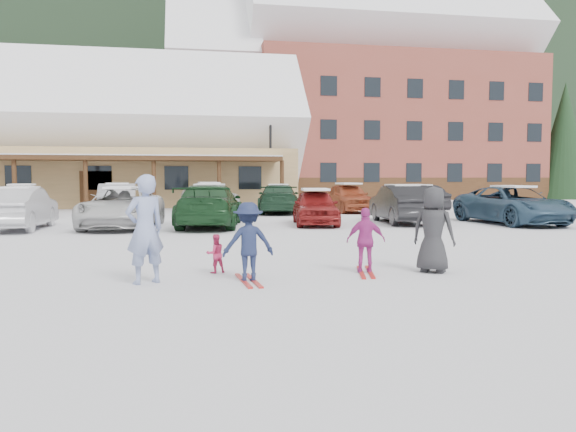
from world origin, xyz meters
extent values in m
plane|color=silver|center=(0.00, 0.00, 0.00)|extent=(160.00, 160.00, 0.00)
cube|color=black|center=(0.00, 85.00, 19.00)|extent=(300.00, 70.00, 38.00)
cube|color=tan|center=(-9.00, 28.00, 1.80)|extent=(28.00, 10.00, 3.60)
cube|color=#422814|center=(-9.00, 21.80, 2.90)|extent=(25.20, 2.60, 0.25)
cube|color=white|center=(-9.00, 28.00, 5.54)|extent=(29.12, 9.69, 9.69)
cube|color=brown|center=(16.00, 38.00, 6.00)|extent=(24.00, 14.00, 12.00)
cube|color=brown|center=(0.50, 38.00, 4.50)|extent=(7.00, 12.60, 9.00)
cube|color=white|center=(16.00, 38.00, 14.69)|extent=(24.96, 13.57, 13.57)
cube|color=#422814|center=(16.00, 31.04, 0.90)|extent=(24.00, 0.10, 1.80)
cylinder|color=black|center=(3.37, 23.68, 2.76)|extent=(0.16, 0.16, 5.51)
cube|color=black|center=(3.37, 23.68, 5.64)|extent=(0.50, 0.25, 0.25)
cylinder|color=black|center=(30.00, 32.00, 0.66)|extent=(0.60, 0.60, 1.32)
cone|color=black|center=(30.00, 32.00, 6.27)|extent=(4.84, 4.84, 9.90)
cylinder|color=black|center=(6.00, 44.00, 0.54)|extent=(0.60, 0.60, 1.08)
cone|color=black|center=(6.00, 44.00, 5.13)|extent=(3.96, 3.96, 8.10)
cylinder|color=black|center=(34.00, 46.00, 0.69)|extent=(0.60, 0.60, 1.38)
cone|color=black|center=(34.00, 46.00, 6.55)|extent=(5.06, 5.06, 10.35)
imported|color=#8191BF|center=(-2.62, -1.12, 0.95)|extent=(0.83, 0.73, 1.90)
imported|color=#C52B5B|center=(-1.36, -0.26, 0.38)|extent=(0.43, 0.38, 0.75)
imported|color=#182141|center=(-0.83, -1.24, 0.71)|extent=(0.95, 0.59, 1.41)
cube|color=red|center=(-0.83, -1.24, 0.01)|extent=(0.30, 1.41, 0.03)
imported|color=#B12D87|center=(1.51, -0.77, 0.63)|extent=(0.79, 0.47, 1.27)
cube|color=red|center=(1.51, -0.77, 0.01)|extent=(0.52, 1.41, 0.03)
imported|color=#29292C|center=(2.81, -0.96, 0.84)|extent=(0.97, 0.94, 1.68)
imported|color=#BABAC0|center=(-7.64, 10.00, 0.75)|extent=(1.64, 4.55, 1.49)
imported|color=silver|center=(-4.18, 10.08, 0.74)|extent=(3.00, 5.54, 1.48)
imported|color=#183D1E|center=(-1.01, 9.89, 0.79)|extent=(3.00, 5.69, 1.57)
imported|color=maroon|center=(3.05, 10.07, 0.69)|extent=(2.19, 4.26, 1.39)
imported|color=black|center=(6.64, 10.19, 0.76)|extent=(2.02, 4.76, 1.53)
imported|color=#2C475E|center=(10.82, 9.06, 0.75)|extent=(2.83, 5.52, 1.49)
imported|color=maroon|center=(-9.37, 16.80, 0.75)|extent=(2.20, 4.58, 1.51)
imported|color=#A09FA4|center=(-5.05, 16.43, 0.77)|extent=(2.03, 4.81, 1.54)
imported|color=silver|center=(-0.72, 17.51, 0.78)|extent=(2.87, 5.76, 1.57)
imported|color=#1C3C27|center=(2.79, 17.18, 0.73)|extent=(2.86, 5.32, 1.47)
imported|color=#A94928|center=(6.60, 17.52, 0.76)|extent=(1.95, 4.52, 1.52)
imported|color=black|center=(9.93, 16.37, 0.72)|extent=(1.90, 4.49, 1.44)
camera|label=1|loc=(-1.93, -11.10, 1.86)|focal=35.00mm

